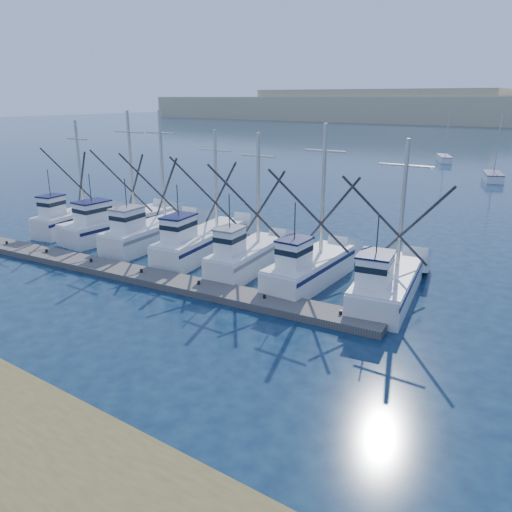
# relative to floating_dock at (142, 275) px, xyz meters

# --- Properties ---
(ground) EXTENTS (500.00, 500.00, 0.00)m
(ground) POSITION_rel_floating_dock_xyz_m (7.60, -6.17, -0.19)
(ground) COLOR #0B1A33
(ground) RESTS_ON ground
(floating_dock) EXTENTS (28.41, 4.65, 0.38)m
(floating_dock) POSITION_rel_floating_dock_xyz_m (0.00, 0.00, 0.00)
(floating_dock) COLOR #5C5752
(floating_dock) RESTS_ON ground
(trawler_fleet) EXTENTS (28.51, 9.28, 9.18)m
(trawler_fleet) POSITION_rel_floating_dock_xyz_m (-0.33, 4.93, 0.76)
(trawler_fleet) COLOR white
(trawler_fleet) RESTS_ON ground
(sailboat_near) EXTENTS (3.44, 5.84, 8.10)m
(sailboat_near) POSITION_rel_floating_dock_xyz_m (9.84, 49.51, 0.30)
(sailboat_near) COLOR white
(sailboat_near) RESTS_ON ground
(sailboat_far) EXTENTS (3.87, 6.16, 8.10)m
(sailboat_far) POSITION_rel_floating_dock_xyz_m (-0.37, 65.81, 0.31)
(sailboat_far) COLOR white
(sailboat_far) RESTS_ON ground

